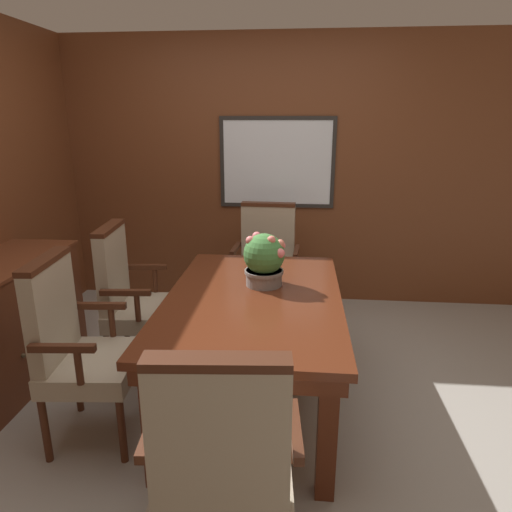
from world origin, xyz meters
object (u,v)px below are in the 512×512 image
(chair_left_far, at_px, (131,294))
(sideboard_cabinet, at_px, (7,322))
(chair_head_far, at_px, (266,261))
(chair_head_near, at_px, (223,465))
(potted_plant, at_px, (264,259))
(dining_table, at_px, (254,311))
(chair_left_near, at_px, (76,344))

(chair_left_far, height_order, sideboard_cabinet, chair_left_far)
(chair_head_far, relative_size, chair_head_near, 1.00)
(potted_plant, distance_m, sideboard_cabinet, 1.78)
(chair_head_near, distance_m, sideboard_cabinet, 2.14)
(dining_table, bearing_deg, chair_head_near, -89.47)
(chair_head_far, xyz_separation_m, chair_left_far, (-0.87, -0.83, 0.00))
(chair_head_near, height_order, potted_plant, potted_plant)
(dining_table, distance_m, sideboard_cabinet, 1.69)
(chair_left_near, height_order, sideboard_cabinet, chair_left_near)
(dining_table, xyz_separation_m, potted_plant, (0.05, 0.19, 0.26))
(potted_plant, bearing_deg, dining_table, -103.80)
(potted_plant, xyz_separation_m, sideboard_cabinet, (-1.72, -0.07, -0.47))
(chair_head_near, xyz_separation_m, potted_plant, (0.04, 1.38, 0.32))
(chair_left_near, bearing_deg, sideboard_cabinet, 50.79)
(chair_left_near, height_order, potted_plant, potted_plant)
(chair_left_far, distance_m, chair_left_near, 0.73)
(dining_table, xyz_separation_m, chair_head_far, (-0.01, 1.17, -0.06))
(potted_plant, bearing_deg, sideboard_cabinet, -177.79)
(dining_table, xyz_separation_m, chair_head_near, (0.01, -1.19, -0.06))
(chair_left_near, relative_size, sideboard_cabinet, 0.89)
(chair_head_near, relative_size, potted_plant, 3.17)
(dining_table, height_order, potted_plant, potted_plant)
(dining_table, bearing_deg, potted_plant, 76.20)
(chair_left_near, distance_m, potted_plant, 1.17)
(chair_left_near, bearing_deg, chair_head_near, -135.66)
(dining_table, relative_size, sideboard_cabinet, 1.39)
(chair_left_far, relative_size, chair_left_near, 1.00)
(potted_plant, bearing_deg, chair_head_near, -91.48)
(chair_left_near, relative_size, chair_head_near, 1.00)
(chair_left_far, xyz_separation_m, chair_left_near, (-0.03, -0.72, 0.00))
(chair_left_far, bearing_deg, chair_head_far, -51.32)
(chair_left_far, distance_m, chair_head_near, 1.77)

